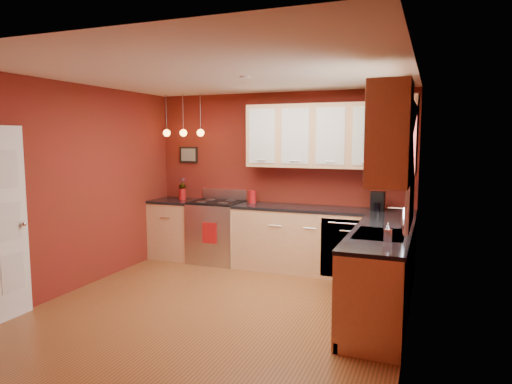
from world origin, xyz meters
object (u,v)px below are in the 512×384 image
at_px(sink, 380,236).
at_px(soap_pump, 387,232).
at_px(coffee_maker, 378,202).
at_px(red_canister, 252,197).
at_px(gas_range, 217,231).

bearing_deg(sink, soap_pump, -72.65).
bearing_deg(soap_pump, sink, 107.35).
height_order(sink, coffee_maker, sink).
height_order(red_canister, soap_pump, red_canister).
relative_size(gas_range, soap_pump, 6.37).
height_order(sink, red_canister, sink).
relative_size(gas_range, coffee_maker, 4.33).
distance_m(coffee_maker, soap_pump, 1.88).
relative_size(sink, soap_pump, 4.02).
relative_size(gas_range, red_canister, 5.84).
height_order(sink, soap_pump, sink).
relative_size(sink, red_canister, 3.68).
distance_m(gas_range, sink, 3.05).
distance_m(sink, soap_pump, 0.35).
bearing_deg(soap_pump, gas_range, 146.21).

